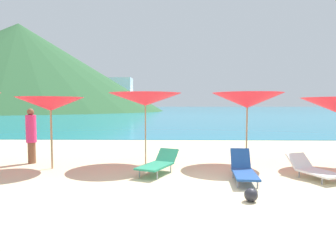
{
  "coord_description": "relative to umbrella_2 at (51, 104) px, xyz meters",
  "views": [
    {
      "loc": [
        -0.7,
        -5.82,
        1.87
      ],
      "look_at": [
        -0.93,
        3.76,
        1.2
      ],
      "focal_mm": 31.3,
      "sensor_mm": 36.0,
      "label": 1
    }
  ],
  "objects": [
    {
      "name": "cruise_ship",
      "position": [
        -40.3,
        148.05,
        5.39
      ],
      "size": [
        55.69,
        12.0,
        19.44
      ],
      "rotation": [
        0.0,
        0.0,
        -0.03
      ],
      "color": "white",
      "rests_on": "ocean_water"
    },
    {
      "name": "lounge_chair_2",
      "position": [
        5.35,
        -1.29,
        -1.62
      ],
      "size": [
        0.65,
        1.66,
        0.72
      ],
      "rotation": [
        0.0,
        0.0,
        -0.08
      ],
      "color": "#1E478C",
      "rests_on": "ground_plane"
    },
    {
      "name": "lounge_chair_0",
      "position": [
        7.21,
        -1.01,
        -1.67
      ],
      "size": [
        1.09,
        1.54,
        0.56
      ],
      "rotation": [
        0.0,
        0.0,
        0.37
      ],
      "color": "white",
      "rests_on": "ground_plane"
    },
    {
      "name": "ground_plane",
      "position": [
        4.35,
        7.31,
        -2.06
      ],
      "size": [
        50.0,
        100.0,
        0.3
      ],
      "primitive_type": "cube",
      "color": "beige"
    },
    {
      "name": "umbrella_4",
      "position": [
        5.93,
        0.8,
        0.12
      ],
      "size": [
        2.35,
        2.35,
        2.27
      ],
      "color": "#9E7F59",
      "rests_on": "ground_plane"
    },
    {
      "name": "beachgoer_1",
      "position": [
        -0.99,
        0.77,
        -0.97
      ],
      "size": [
        0.32,
        0.32,
        1.78
      ],
      "rotation": [
        0.0,
        0.0,
        2.2
      ],
      "color": "brown",
      "rests_on": "ground_plane"
    },
    {
      "name": "umbrella_2",
      "position": [
        0.0,
        0.0,
        0.0
      ],
      "size": [
        1.95,
        1.95,
        2.12
      ],
      "color": "#9E7F59",
      "rests_on": "ground_plane"
    },
    {
      "name": "lounge_chair_4",
      "position": [
        3.2,
        -0.61,
        -1.61
      ],
      "size": [
        1.17,
        1.65,
        0.61
      ],
      "rotation": [
        0.0,
        0.0,
        -0.42
      ],
      "color": "#268C66",
      "rests_on": "ground_plane"
    },
    {
      "name": "headland_hill",
      "position": [
        -47.04,
        86.69,
        12.26
      ],
      "size": [
        93.72,
        93.72,
        28.34
      ],
      "primitive_type": "cone",
      "color": "#2D5B33",
      "rests_on": "ground_plane"
    },
    {
      "name": "ocean_water",
      "position": [
        4.35,
        227.21,
        -1.9
      ],
      "size": [
        650.0,
        440.0,
        0.02
      ],
      "primitive_type": "cube",
      "color": "teal",
      "rests_on": "ground_plane"
    },
    {
      "name": "umbrella_3",
      "position": [
        2.72,
        0.7,
        0.15
      ],
      "size": [
        2.47,
        2.47,
        2.26
      ],
      "color": "#9E7F59",
      "rests_on": "ground_plane"
    },
    {
      "name": "beach_ball",
      "position": [
        5.14,
        -2.88,
        -1.78
      ],
      "size": [
        0.27,
        0.27,
        0.27
      ],
      "primitive_type": "sphere",
      "color": "#26262D",
      "rests_on": "ground_plane"
    }
  ]
}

